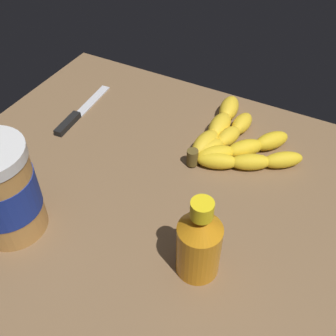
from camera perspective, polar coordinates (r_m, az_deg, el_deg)
name	(u,v)px	position (r cm, az deg, el deg)	size (l,w,h in cm)	color
ground_plane	(158,197)	(69.50, -1.45, -4.06)	(76.37, 63.30, 3.62)	brown
banana_bunch	(232,140)	(75.66, 8.88, 3.82)	(19.70, 21.19, 3.59)	yellow
peanut_butter_jar	(1,191)	(62.12, -22.12, -2.97)	(10.26, 10.26, 15.38)	#BF8442
honey_bottle	(199,242)	(54.38, 4.34, -10.16)	(5.99, 5.99, 13.66)	orange
butter_knife	(79,113)	(85.07, -12.26, 7.48)	(3.01, 18.41, 1.20)	silver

